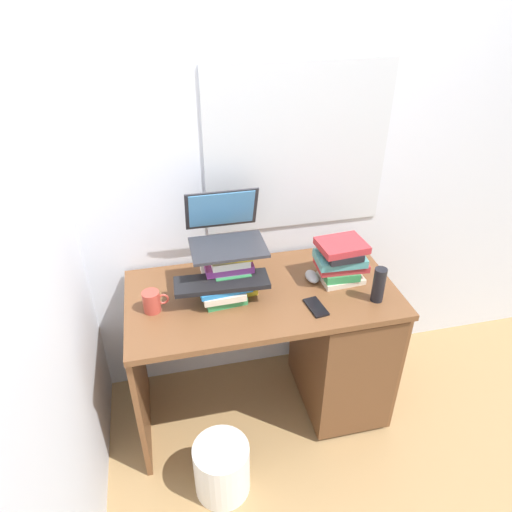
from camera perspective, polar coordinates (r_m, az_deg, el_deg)
ground_plane at (r=2.72m, az=0.64°, el=-17.61°), size 6.00×6.00×0.00m
wall_back at (r=2.25m, az=-1.29°, el=11.95°), size 6.00×0.06×2.60m
wall_left at (r=1.92m, az=-24.37°, el=5.20°), size 0.05×6.00×2.60m
desk at (r=2.47m, az=8.08°, el=-10.30°), size 1.26×0.64×0.78m
book_stack_tall at (r=2.16m, az=-3.38°, el=-1.58°), size 0.25×0.20×0.21m
book_stack_keyboard_riser at (r=2.11m, az=-3.95°, el=-4.41°), size 0.24×0.16×0.09m
book_stack_side at (r=2.24m, az=10.29°, el=-0.52°), size 0.25×0.19×0.21m
laptop at (r=2.13m, az=-3.76°, el=3.06°), size 0.34×0.32×0.23m
keyboard at (r=2.08m, az=-4.20°, el=-3.26°), size 0.43×0.16×0.02m
computer_mouse at (r=2.27m, az=6.84°, el=-2.49°), size 0.06×0.10×0.04m
mug at (r=2.10m, az=-12.56°, el=-5.44°), size 0.12×0.08×0.10m
water_bottle at (r=2.16m, az=14.75°, el=-3.43°), size 0.06×0.06×0.17m
cell_phone at (r=2.10m, az=7.32°, el=-6.20°), size 0.08×0.14×0.01m
wastebasket at (r=2.33m, az=-4.19°, el=-24.40°), size 0.25×0.25×0.28m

